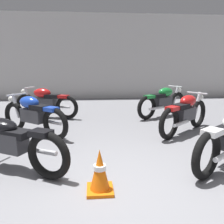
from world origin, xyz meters
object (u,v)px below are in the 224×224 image
object	(u,v)px
motorcycle_left_row_0	(5,140)
motorcycle_left_row_2	(46,102)
motorcycle_left_row_1	(33,114)
traffic_cone	(100,172)
motorcycle_right_row_1	(185,113)
motorcycle_right_row_2	(163,101)

from	to	relation	value
motorcycle_left_row_0	motorcycle_left_row_2	xyz separation A→B (m)	(-0.07, 3.26, 0.01)
motorcycle_left_row_1	traffic_cone	distance (m)	2.73
motorcycle_right_row_1	motorcycle_right_row_2	world-z (taller)	same
motorcycle_left_row_0	motorcycle_left_row_2	size ratio (longest dim) A/B	1.04
motorcycle_left_row_0	motorcycle_left_row_2	world-z (taller)	motorcycle_left_row_0
motorcycle_left_row_1	motorcycle_left_row_0	bearing A→B (deg)	-89.40
motorcycle_left_row_1	motorcycle_right_row_2	distance (m)	3.65
motorcycle_left_row_1	motorcycle_left_row_2	distance (m)	1.61
motorcycle_left_row_0	motorcycle_right_row_2	size ratio (longest dim) A/B	1.13
motorcycle_left_row_2	motorcycle_right_row_2	xyz separation A→B (m)	(3.39, -0.13, 0.00)
motorcycle_right_row_1	traffic_cone	xyz separation A→B (m)	(-1.98, -2.24, -0.20)
motorcycle_left_row_2	motorcycle_right_row_2	world-z (taller)	same
motorcycle_left_row_0	motorcycle_left_row_1	size ratio (longest dim) A/B	1.20
motorcycle_left_row_0	motorcycle_left_row_1	bearing A→B (deg)	90.60
motorcycle_left_row_2	motorcycle_left_row_0	bearing A→B (deg)	-88.81
motorcycle_right_row_1	traffic_cone	distance (m)	2.99
motorcycle_left_row_0	motorcycle_right_row_2	bearing A→B (deg)	43.33
motorcycle_left_row_1	motorcycle_left_row_2	size ratio (longest dim) A/B	0.87
motorcycle_right_row_2	motorcycle_right_row_1	bearing A→B (deg)	-89.96
motorcycle_right_row_1	motorcycle_left_row_2	bearing A→B (deg)	152.85
motorcycle_left_row_0	motorcycle_left_row_2	bearing A→B (deg)	91.19
motorcycle_right_row_1	traffic_cone	world-z (taller)	motorcycle_right_row_1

